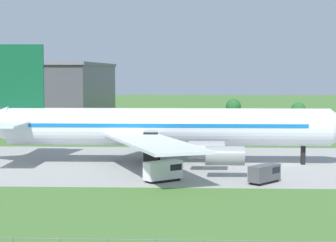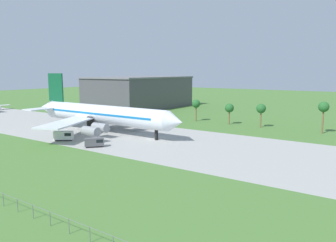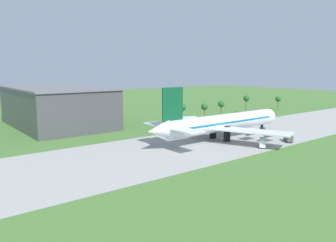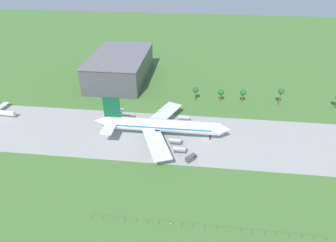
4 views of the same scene
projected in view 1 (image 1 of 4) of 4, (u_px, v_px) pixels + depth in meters
ground_plane at (291, 164)px, 104.41m from camera, size 600.00×600.00×0.00m
taxiway_strip at (291, 164)px, 104.41m from camera, size 320.00×44.00×0.02m
jet_airliner at (161, 127)px, 104.53m from camera, size 68.30×55.20×20.54m
baggage_tug at (164, 171)px, 87.91m from camera, size 5.77×5.04×2.99m
fuel_truck at (265, 173)px, 86.62m from camera, size 5.03×5.33×2.64m
terminal_building at (40, 95)px, 174.38m from camera, size 36.72×61.20×18.22m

